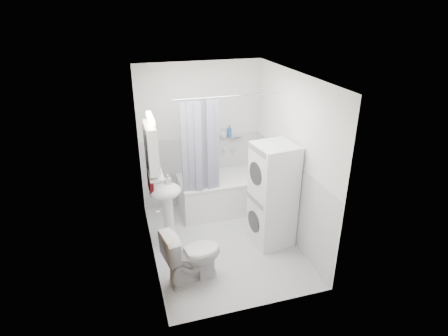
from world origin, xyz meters
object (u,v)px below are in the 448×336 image
object	(u,v)px
washer_dryer	(273,195)
toilet	(193,255)
sink	(166,200)
bathtub	(227,192)

from	to	relation	value
washer_dryer	toilet	distance (m)	1.40
sink	toilet	bearing A→B (deg)	-78.44
bathtub	washer_dryer	bearing A→B (deg)	-71.62
bathtub	washer_dryer	distance (m)	1.18
toilet	washer_dryer	bearing A→B (deg)	-79.35
sink	bathtub	bearing A→B (deg)	32.52
washer_dryer	toilet	size ratio (longest dim) A/B	2.04
washer_dryer	toilet	xyz separation A→B (m)	(-1.26, -0.49, -0.39)
bathtub	sink	xyz separation A→B (m)	(-1.08, -0.69, 0.38)
bathtub	sink	bearing A→B (deg)	-147.48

